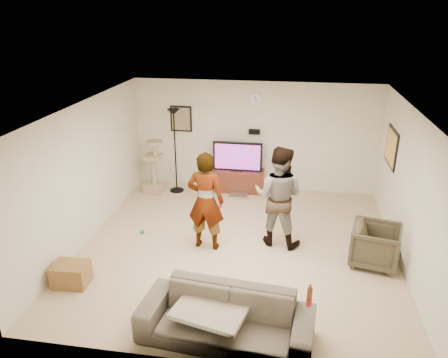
# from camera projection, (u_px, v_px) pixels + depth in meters

# --- Properties ---
(floor) EXTENTS (5.50, 5.50, 0.02)m
(floor) POSITION_uv_depth(u_px,v_px,m) (238.00, 247.00, 7.73)
(floor) COLOR tan
(floor) RESTS_ON ground
(ceiling) EXTENTS (5.50, 5.50, 0.02)m
(ceiling) POSITION_uv_depth(u_px,v_px,m) (240.00, 108.00, 6.78)
(ceiling) COLOR white
(ceiling) RESTS_ON wall_back
(wall_back) EXTENTS (5.50, 0.04, 2.50)m
(wall_back) POSITION_uv_depth(u_px,v_px,m) (255.00, 137.00, 9.77)
(wall_back) COLOR beige
(wall_back) RESTS_ON floor
(wall_front) EXTENTS (5.50, 0.04, 2.50)m
(wall_front) POSITION_uv_depth(u_px,v_px,m) (207.00, 276.00, 4.74)
(wall_front) COLOR beige
(wall_front) RESTS_ON floor
(wall_left) EXTENTS (0.04, 5.50, 2.50)m
(wall_left) POSITION_uv_depth(u_px,v_px,m) (86.00, 173.00, 7.66)
(wall_left) COLOR beige
(wall_left) RESTS_ON floor
(wall_right) EXTENTS (0.04, 5.50, 2.50)m
(wall_right) POSITION_uv_depth(u_px,v_px,m) (410.00, 193.00, 6.85)
(wall_right) COLOR beige
(wall_right) RESTS_ON floor
(wall_clock) EXTENTS (0.26, 0.04, 0.26)m
(wall_clock) POSITION_uv_depth(u_px,v_px,m) (255.00, 100.00, 9.43)
(wall_clock) COLOR white
(wall_clock) RESTS_ON wall_back
(wall_speaker) EXTENTS (0.25, 0.10, 0.10)m
(wall_speaker) POSITION_uv_depth(u_px,v_px,m) (254.00, 132.00, 9.67)
(wall_speaker) COLOR black
(wall_speaker) RESTS_ON wall_back
(picture_back) EXTENTS (0.42, 0.03, 0.52)m
(picture_back) POSITION_uv_depth(u_px,v_px,m) (181.00, 119.00, 9.87)
(picture_back) COLOR #817051
(picture_back) RESTS_ON wall_back
(picture_right) EXTENTS (0.03, 0.78, 0.62)m
(picture_right) POSITION_uv_depth(u_px,v_px,m) (391.00, 147.00, 8.22)
(picture_right) COLOR #FCA345
(picture_right) RESTS_ON wall_right
(tv_stand) EXTENTS (1.22, 0.45, 0.51)m
(tv_stand) POSITION_uv_depth(u_px,v_px,m) (237.00, 180.00, 9.97)
(tv_stand) COLOR #4B2215
(tv_stand) RESTS_ON floor
(console_box) EXTENTS (0.40, 0.30, 0.07)m
(console_box) POSITION_uv_depth(u_px,v_px,m) (238.00, 196.00, 9.68)
(console_box) COLOR silver
(console_box) RESTS_ON floor
(tv) EXTENTS (1.12, 0.08, 0.66)m
(tv) POSITION_uv_depth(u_px,v_px,m) (238.00, 156.00, 9.75)
(tv) COLOR black
(tv) RESTS_ON tv_stand
(tv_screen) EXTENTS (1.03, 0.01, 0.58)m
(tv_screen) POSITION_uv_depth(u_px,v_px,m) (237.00, 157.00, 9.71)
(tv_screen) COLOR #3D39D5
(tv_screen) RESTS_ON tv
(floor_lamp) EXTENTS (0.32, 0.32, 1.93)m
(floor_lamp) POSITION_uv_depth(u_px,v_px,m) (175.00, 151.00, 9.69)
(floor_lamp) COLOR black
(floor_lamp) RESTS_ON floor
(cat_tree) EXTENTS (0.46, 0.46, 1.26)m
(cat_tree) POSITION_uv_depth(u_px,v_px,m) (153.00, 166.00, 9.75)
(cat_tree) COLOR tan
(cat_tree) RESTS_ON floor
(person_left) EXTENTS (0.68, 0.48, 1.78)m
(person_left) POSITION_uv_depth(u_px,v_px,m) (206.00, 201.00, 7.40)
(person_left) COLOR #B6B4BA
(person_left) RESTS_ON floor
(person_right) EXTENTS (1.02, 0.87, 1.83)m
(person_right) POSITION_uv_depth(u_px,v_px,m) (278.00, 196.00, 7.52)
(person_right) COLOR #3650A0
(person_right) RESTS_ON floor
(sofa) EXTENTS (2.29, 1.09, 0.65)m
(sofa) POSITION_uv_depth(u_px,v_px,m) (226.00, 318.00, 5.48)
(sofa) COLOR brown
(sofa) RESTS_ON floor
(throw_blanket) EXTENTS (1.04, 0.90, 0.06)m
(throw_blanket) POSITION_uv_depth(u_px,v_px,m) (211.00, 309.00, 5.46)
(throw_blanket) COLOR #BCAE91
(throw_blanket) RESTS_ON sofa
(beer_bottle) EXTENTS (0.06, 0.06, 0.25)m
(beer_bottle) POSITION_uv_depth(u_px,v_px,m) (309.00, 297.00, 5.16)
(beer_bottle) COLOR #5B2B0D
(beer_bottle) RESTS_ON sofa
(armchair) EXTENTS (0.90, 0.89, 0.69)m
(armchair) POSITION_uv_depth(u_px,v_px,m) (375.00, 245.00, 7.09)
(armchair) COLOR #413928
(armchair) RESTS_ON floor
(side_table) EXTENTS (0.55, 0.42, 0.35)m
(side_table) POSITION_uv_depth(u_px,v_px,m) (71.00, 274.00, 6.62)
(side_table) COLOR brown
(side_table) RESTS_ON floor
(toy_ball) EXTENTS (0.07, 0.07, 0.07)m
(toy_ball) POSITION_uv_depth(u_px,v_px,m) (142.00, 232.00, 8.14)
(toy_ball) COLOR #116488
(toy_ball) RESTS_ON floor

